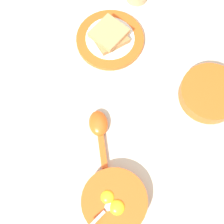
{
  "coord_description": "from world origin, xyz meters",
  "views": [
    {
      "loc": [
        -0.25,
        -0.2,
        0.77
      ],
      "look_at": [
        -0.09,
        0.0,
        0.02
      ],
      "focal_mm": 50.0,
      "sensor_mm": 36.0,
      "label": 1
    }
  ],
  "objects_px": {
    "toast_plate": "(110,39)",
    "congee_bowl": "(210,93)",
    "soup_spoon": "(100,128)",
    "toast_sandwich": "(109,35)",
    "egg_bowl": "(114,201)"
  },
  "relations": [
    {
      "from": "toast_plate",
      "to": "congee_bowl",
      "type": "bearing_deg",
      "value": -72.44
    },
    {
      "from": "soup_spoon",
      "to": "toast_sandwich",
      "type": "bearing_deg",
      "value": 45.55
    },
    {
      "from": "toast_sandwich",
      "to": "soup_spoon",
      "type": "height_order",
      "value": "toast_sandwich"
    },
    {
      "from": "toast_plate",
      "to": "soup_spoon",
      "type": "height_order",
      "value": "soup_spoon"
    },
    {
      "from": "toast_plate",
      "to": "toast_sandwich",
      "type": "xyz_separation_m",
      "value": [
        -0.0,
        0.0,
        0.02
      ]
    },
    {
      "from": "toast_sandwich",
      "to": "soup_spoon",
      "type": "relative_size",
      "value": 0.7
    },
    {
      "from": "egg_bowl",
      "to": "toast_plate",
      "type": "height_order",
      "value": "egg_bowl"
    },
    {
      "from": "toast_plate",
      "to": "congee_bowl",
      "type": "xyz_separation_m",
      "value": [
        0.09,
        -0.3,
        0.01
      ]
    },
    {
      "from": "egg_bowl",
      "to": "toast_sandwich",
      "type": "bearing_deg",
      "value": 52.42
    },
    {
      "from": "toast_plate",
      "to": "egg_bowl",
      "type": "bearing_deg",
      "value": -127.86
    },
    {
      "from": "toast_sandwich",
      "to": "soup_spoon",
      "type": "bearing_deg",
      "value": -134.45
    },
    {
      "from": "egg_bowl",
      "to": "soup_spoon",
      "type": "distance_m",
      "value": 0.18
    },
    {
      "from": "toast_sandwich",
      "to": "toast_plate",
      "type": "bearing_deg",
      "value": -15.93
    },
    {
      "from": "soup_spoon",
      "to": "congee_bowl",
      "type": "height_order",
      "value": "congee_bowl"
    },
    {
      "from": "toast_plate",
      "to": "toast_sandwich",
      "type": "height_order",
      "value": "toast_sandwich"
    }
  ]
}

